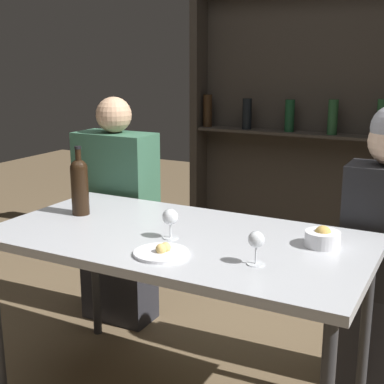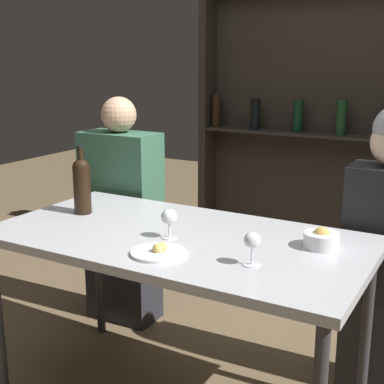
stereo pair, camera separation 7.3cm
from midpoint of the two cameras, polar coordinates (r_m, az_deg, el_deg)
dining_table at (r=2.17m, az=-2.44°, el=-6.16°), size 1.51×0.80×0.78m
wine_rack_wall at (r=3.85m, az=12.27°, el=8.64°), size 1.80×0.21×2.20m
wine_bottle at (r=2.45m, az=-12.74°, el=0.82°), size 0.08×0.08×0.31m
wine_glass_0 at (r=2.08m, az=-3.33°, el=-2.80°), size 0.06×0.06×0.12m
wine_glass_1 at (r=1.83m, az=5.73°, el=-5.26°), size 0.06×0.06×0.12m
food_plate_0 at (r=1.94m, az=-4.34°, el=-6.40°), size 0.20×0.20×0.04m
snack_bowl at (r=2.06m, az=12.77°, el=-4.80°), size 0.13×0.13×0.08m
seated_person_left at (r=3.01m, az=-8.65°, el=-2.90°), size 0.43×0.22×1.27m
seated_person_right at (r=2.47m, az=18.88°, el=-6.25°), size 0.34×0.22×1.28m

